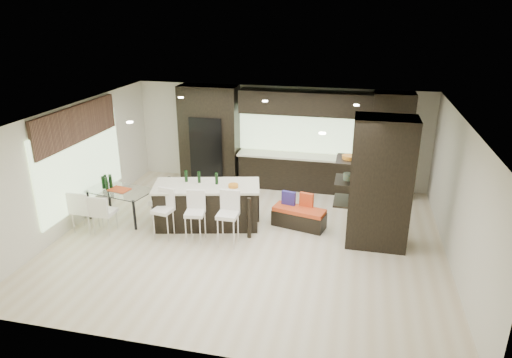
% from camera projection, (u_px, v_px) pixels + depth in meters
% --- Properties ---
extents(ground, '(8.00, 8.00, 0.00)m').
position_uv_depth(ground, '(250.00, 239.00, 9.76)').
color(ground, beige).
rests_on(ground, ground).
extents(back_wall, '(8.00, 0.02, 2.70)m').
position_uv_depth(back_wall, '(280.00, 136.00, 12.47)').
color(back_wall, silver).
rests_on(back_wall, ground).
extents(left_wall, '(0.02, 7.00, 2.70)m').
position_uv_depth(left_wall, '(75.00, 166.00, 10.12)').
color(left_wall, silver).
rests_on(left_wall, ground).
extents(right_wall, '(0.02, 7.00, 2.70)m').
position_uv_depth(right_wall, '(459.00, 197.00, 8.45)').
color(right_wall, silver).
rests_on(right_wall, ground).
extents(ceiling, '(8.00, 7.00, 0.02)m').
position_uv_depth(ceiling, '(249.00, 115.00, 8.80)').
color(ceiling, white).
rests_on(ceiling, ground).
extents(window_left, '(0.04, 3.20, 1.90)m').
position_uv_depth(window_left, '(81.00, 163.00, 10.29)').
color(window_left, '#B2D199').
rests_on(window_left, left_wall).
extents(window_back, '(3.40, 0.04, 1.20)m').
position_uv_depth(window_back, '(301.00, 130.00, 12.24)').
color(window_back, '#B2D199').
rests_on(window_back, back_wall).
extents(stone_accent, '(0.08, 3.00, 0.80)m').
position_uv_depth(stone_accent, '(77.00, 124.00, 9.96)').
color(stone_accent, brown).
rests_on(stone_accent, left_wall).
extents(ceiling_spots, '(4.00, 3.00, 0.02)m').
position_uv_depth(ceiling_spots, '(252.00, 113.00, 9.04)').
color(ceiling_spots, white).
rests_on(ceiling_spots, ceiling).
extents(back_cabinetry, '(6.80, 0.68, 2.70)m').
position_uv_depth(back_cabinetry, '(296.00, 140.00, 12.07)').
color(back_cabinetry, black).
rests_on(back_cabinetry, ground).
extents(refrigerator, '(0.90, 0.68, 1.90)m').
position_uv_depth(refrigerator, '(210.00, 149.00, 12.66)').
color(refrigerator, black).
rests_on(refrigerator, ground).
extents(partition_column, '(1.20, 0.80, 2.70)m').
position_uv_depth(partition_column, '(380.00, 183.00, 9.10)').
color(partition_column, black).
rests_on(partition_column, ground).
extents(kitchen_island, '(2.50, 1.52, 0.97)m').
position_uv_depth(kitchen_island, '(207.00, 205.00, 10.24)').
color(kitchen_island, black).
rests_on(kitchen_island, ground).
extents(stool_left, '(0.45, 0.45, 0.87)m').
position_uv_depth(stool_left, '(163.00, 219.00, 9.68)').
color(stool_left, white).
rests_on(stool_left, ground).
extents(stool_mid, '(0.44, 0.44, 0.88)m').
position_uv_depth(stool_mid, '(195.00, 222.00, 9.53)').
color(stool_mid, white).
rests_on(stool_mid, ground).
extents(stool_right, '(0.42, 0.42, 0.94)m').
position_uv_depth(stool_right, '(228.00, 224.00, 9.36)').
color(stool_right, white).
rests_on(stool_right, ground).
extents(bench, '(1.25, 0.71, 0.45)m').
position_uv_depth(bench, '(299.00, 217.00, 10.23)').
color(bench, black).
rests_on(bench, ground).
extents(floor_vase, '(0.48, 0.48, 1.29)m').
position_uv_depth(floor_vase, '(359.00, 201.00, 10.06)').
color(floor_vase, '#4A5A40').
rests_on(floor_vase, ground).
extents(dining_table, '(1.62, 1.12, 0.71)m').
position_uv_depth(dining_table, '(121.00, 204.00, 10.59)').
color(dining_table, white).
rests_on(dining_table, ground).
extents(chair_near, '(0.46, 0.46, 0.83)m').
position_uv_depth(chair_near, '(104.00, 215.00, 9.91)').
color(chair_near, white).
rests_on(chair_near, ground).
extents(chair_far, '(0.48, 0.48, 0.89)m').
position_uv_depth(chair_far, '(85.00, 212.00, 9.99)').
color(chair_far, white).
rests_on(chair_far, ground).
extents(chair_end, '(0.59, 0.59, 0.88)m').
position_uv_depth(chair_end, '(163.00, 205.00, 10.34)').
color(chair_end, white).
rests_on(chair_end, ground).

